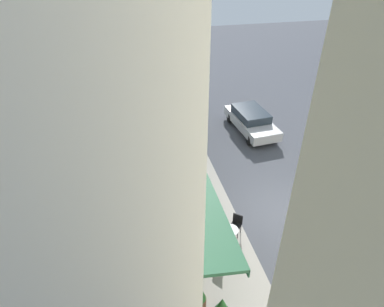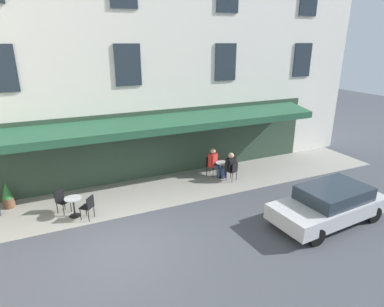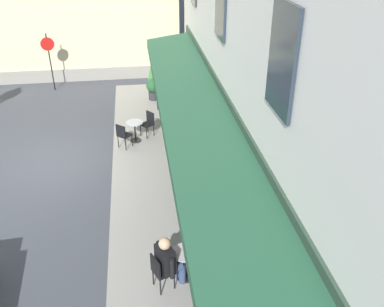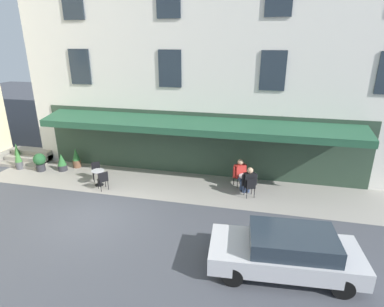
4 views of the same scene
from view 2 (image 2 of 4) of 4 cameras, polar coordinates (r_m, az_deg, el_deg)
The scene contains 13 objects.
ground_plane at distance 10.76m, azimuth -12.02°, elevation -15.88°, with size 70.00×70.00×0.00m, color #42444C.
sidewalk_cafe_terrace at distance 14.39m, azimuth -2.34°, elevation -5.89°, with size 20.50×3.20×0.01m, color gray.
cafe_building_facade at distance 19.07m, azimuth -7.86°, elevation 23.23°, with size 20.00×10.70×15.00m.
cafe_table_near_entrance at distance 12.64m, azimuth -20.31°, elevation -8.47°, with size 0.60×0.60×0.75m.
cafe_chair_black_corner_right at distance 12.26m, azimuth -17.96°, elevation -8.78°, with size 0.56×0.56×0.91m.
cafe_chair_black_corner_left at distance 13.06m, azimuth -22.21°, elevation -7.52°, with size 0.56×0.56×0.91m.
cafe_table_mid_terrace at distance 15.23m, azimuth 5.36°, elevation -2.50°, with size 0.60×0.60×0.75m.
cafe_chair_black_under_awning at distance 14.86m, azimuth 7.30°, elevation -2.90°, with size 0.53×0.53×0.91m.
cafe_chair_black_facing_street at distance 15.45m, azimuth 3.23°, elevation -1.89°, with size 0.56×0.56×0.91m.
seated_patron_in_black at distance 14.92m, azimuth 6.65°, elevation -2.10°, with size 0.65×0.66×1.34m.
seated_companion_in_red at distance 15.30m, azimuth 3.97°, elevation -1.41°, with size 0.67×0.69×1.37m.
potted_plant_by_steps at distance 14.36m, azimuth -29.98°, elevation -6.45°, with size 0.42×0.42×1.06m.
parked_car_silver at distance 12.45m, azimuth 23.29°, elevation -8.18°, with size 4.42×2.12×1.33m.
Camera 2 is at (1.55, 8.71, 6.12)m, focal length 29.98 mm.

